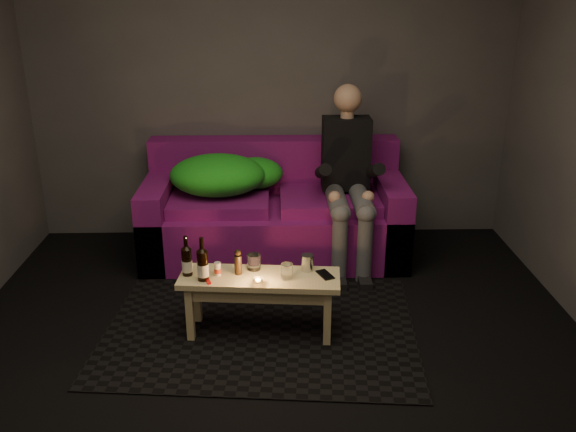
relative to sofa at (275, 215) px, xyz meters
name	(u,v)px	position (x,y,z in m)	size (l,w,h in m)	color
floor	(274,386)	(-0.02, -1.82, -0.32)	(4.50, 4.50, 0.00)	black
room	(271,74)	(-0.02, -1.35, 1.32)	(4.50, 4.50, 4.50)	silver
rug	(261,328)	(-0.10, -1.21, -0.32)	(1.98, 1.44, 0.01)	black
sofa	(275,215)	(0.00, 0.00, 0.00)	(2.06, 0.93, 0.89)	#750F74
green_blanket	(224,175)	(-0.40, -0.01, 0.35)	(0.91, 0.62, 0.31)	#1C9E1D
person	(348,175)	(0.57, -0.17, 0.39)	(0.37, 0.86, 1.38)	black
coffee_table	(260,286)	(-0.10, -1.26, 0.01)	(1.02, 0.40, 0.41)	#D5BB7C
beer_bottle_a	(187,261)	(-0.54, -1.24, 0.18)	(0.07, 0.07, 0.26)	black
beer_bottle_b	(203,264)	(-0.44, -1.31, 0.19)	(0.07, 0.07, 0.28)	black
salt_shaker	(218,269)	(-0.36, -1.24, 0.13)	(0.04, 0.04, 0.09)	silver
pepper_mill	(238,265)	(-0.23, -1.23, 0.15)	(0.05, 0.05, 0.12)	black
tumbler_back	(254,262)	(-0.14, -1.17, 0.13)	(0.08, 0.08, 0.10)	white
tealight	(258,281)	(-0.11, -1.38, 0.11)	(0.06, 0.06, 0.04)	white
tumbler_front	(287,271)	(0.07, -1.29, 0.13)	(0.07, 0.07, 0.09)	white
steel_cup	(307,263)	(0.20, -1.19, 0.14)	(0.08, 0.08, 0.10)	#AFB2B6
smartphone	(325,275)	(0.31, -1.26, 0.09)	(0.07, 0.14, 0.01)	black
red_lighter	(208,281)	(-0.41, -1.34, 0.09)	(0.02, 0.08, 0.01)	red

